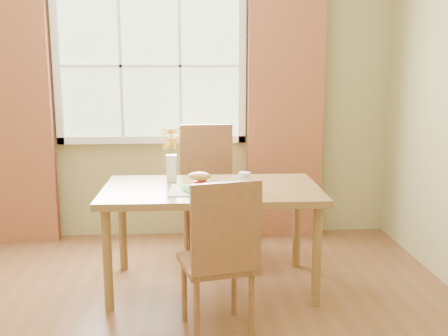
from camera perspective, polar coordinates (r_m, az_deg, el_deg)
name	(u,v)px	position (r m, az deg, el deg)	size (l,w,h in m)	color
room	(126,98)	(2.72, -10.67, 7.54)	(4.24, 3.84, 2.74)	brown
window	(151,66)	(4.57, -7.99, 10.93)	(1.62, 0.06, 1.32)	#B0DCA6
curtain_left	(12,115)	(4.73, -22.04, 5.37)	(0.65, 0.08, 2.20)	maroon
curtain_right	(285,113)	(4.57, 6.69, 5.94)	(0.65, 0.08, 2.20)	maroon
dining_table	(212,198)	(3.53, -1.37, -3.25)	(1.46, 0.84, 0.71)	brown
chair_near	(220,252)	(2.90, -0.39, -9.14)	(0.46, 0.46, 0.92)	brown
chair_far	(207,184)	(4.23, -1.84, -1.71)	(0.45, 0.45, 1.04)	brown
placemat	(204,190)	(3.42, -2.18, -2.42)	(0.45, 0.33, 0.01)	#E2EEC9
plate	(205,190)	(3.37, -2.04, -2.46)	(0.25, 0.25, 0.01)	#5ACF33
croissant_sandwich	(200,181)	(3.35, -2.66, -1.45)	(0.18, 0.14, 0.12)	#CD8C46
water_glass	(245,182)	(3.43, 2.26, -1.48)	(0.08, 0.08, 0.12)	silver
flower_vase	(171,149)	(3.67, -5.77, 2.09)	(0.16, 0.16, 0.38)	silver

